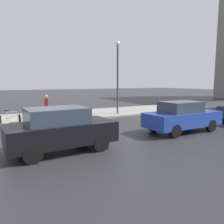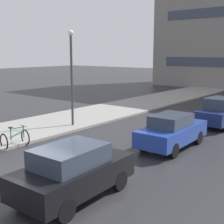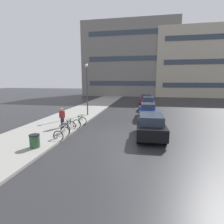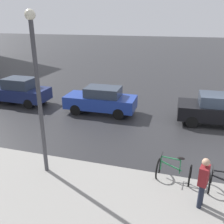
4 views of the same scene
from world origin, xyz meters
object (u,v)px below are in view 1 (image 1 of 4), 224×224
at_px(car_blue, 182,117).
at_px(streetlamp, 118,72).
at_px(bicycle_third, 64,116).
at_px(bicycle_second, 35,116).
at_px(pedestrian, 47,106).
at_px(bicycle_nearest, 10,120).
at_px(car_black, 60,129).

relative_size(car_blue, streetlamp, 0.75).
distance_m(bicycle_third, streetlamp, 5.42).
distance_m(bicycle_second, pedestrian, 1.38).
height_order(bicycle_nearest, bicycle_third, bicycle_third).
xyz_separation_m(bicycle_nearest, pedestrian, (-1.10, 2.33, 0.59)).
bearing_deg(streetlamp, bicycle_second, -85.38).
bearing_deg(car_black, car_blue, 91.07).
bearing_deg(streetlamp, car_black, -43.76).
xyz_separation_m(bicycle_second, bicycle_third, (0.29, 1.77, -0.08)).
relative_size(bicycle_third, car_blue, 0.29).
xyz_separation_m(bicycle_second, pedestrian, (-0.88, 0.94, 0.49)).
bearing_deg(bicycle_third, pedestrian, -144.49).
relative_size(bicycle_nearest, car_blue, 0.26).
bearing_deg(bicycle_nearest, streetlamp, 95.38).
bearing_deg(streetlamp, pedestrian, -94.04).
relative_size(bicycle_second, streetlamp, 0.24).
distance_m(bicycle_second, bicycle_third, 1.80).
height_order(bicycle_third, pedestrian, pedestrian).
xyz_separation_m(car_blue, pedestrian, (-6.89, -5.42, 0.18)).
bearing_deg(bicycle_third, car_blue, 38.67).
distance_m(car_blue, pedestrian, 8.77).
bearing_deg(car_black, bicycle_third, 162.29).
bearing_deg(bicycle_second, car_blue, 46.59).
relative_size(car_black, streetlamp, 0.71).
bearing_deg(bicycle_third, bicycle_second, -99.21).
xyz_separation_m(car_black, streetlamp, (-6.64, 6.36, 2.50)).
distance_m(pedestrian, streetlamp, 5.84).
distance_m(car_black, pedestrian, 7.09).
xyz_separation_m(bicycle_nearest, car_blue, (5.80, 7.75, 0.40)).
bearing_deg(bicycle_second, pedestrian, 133.28).
xyz_separation_m(bicycle_third, pedestrian, (-1.17, -0.84, 0.57)).
xyz_separation_m(bicycle_nearest, bicycle_second, (-0.22, 1.39, 0.10)).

